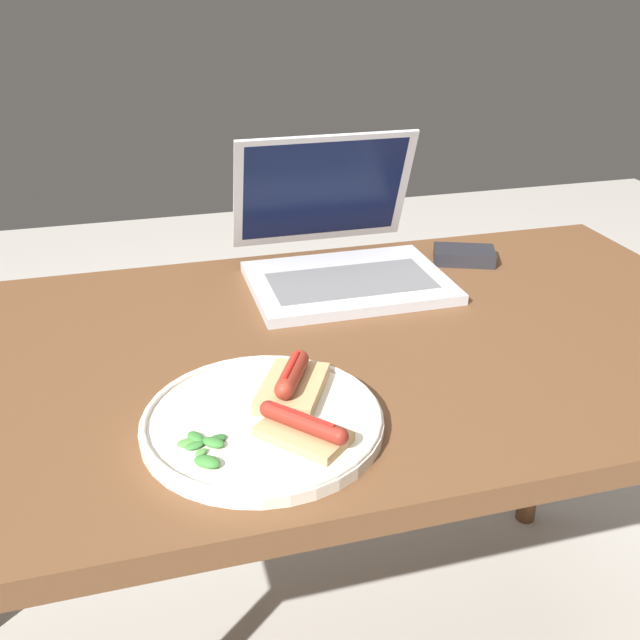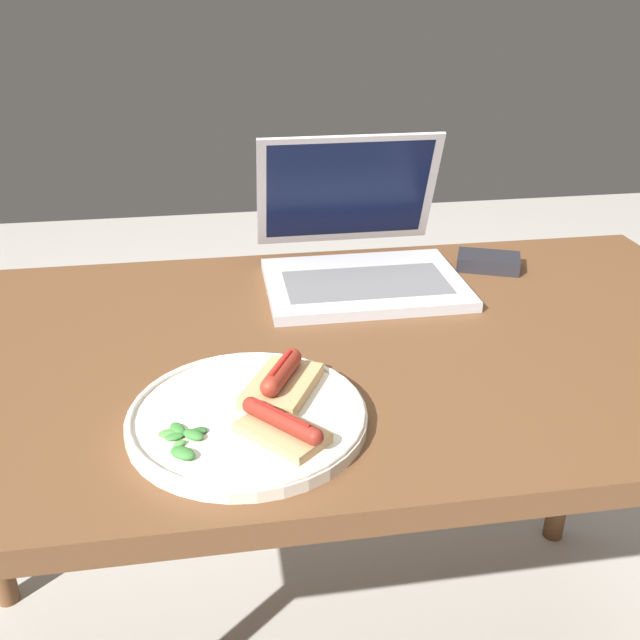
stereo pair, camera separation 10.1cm
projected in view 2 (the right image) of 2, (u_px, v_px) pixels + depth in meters
The scene contains 7 objects.
desk at pixel (312, 383), 1.10m from camera, with size 1.44×0.75×0.75m.
laptop at pixel (359, 256), 1.28m from camera, with size 0.34×0.34×0.24m.
plate at pixel (247, 416), 0.88m from camera, with size 0.30×0.30×0.02m.
sausage_toast_left at pixel (282, 427), 0.83m from camera, with size 0.11×0.12×0.04m.
sausage_toast_middle at pixel (282, 381), 0.91m from camera, with size 0.12×0.14×0.05m.
salad_pile at pixel (183, 439), 0.82m from camera, with size 0.06×0.08×0.01m.
external_drive at pixel (488, 262), 1.33m from camera, with size 0.13×0.11×0.03m.
Camera 2 is at (-0.14, -0.94, 1.26)m, focal length 40.00 mm.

